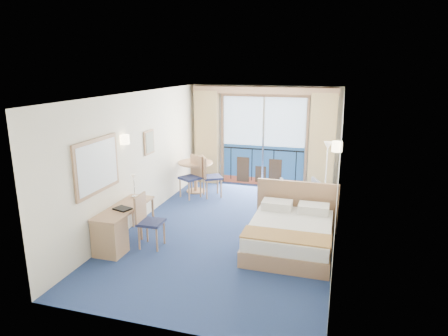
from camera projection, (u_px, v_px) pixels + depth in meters
floor at (231, 229)px, 8.06m from camera, size 6.50×6.50×0.00m
room_walls at (232, 143)px, 7.61m from camera, size 4.04×6.54×2.72m
balcony_door at (263, 144)px, 10.75m from camera, size 2.36×0.03×2.52m
curtain_left at (207, 137)px, 11.01m from camera, size 0.65×0.22×2.55m
curtain_right at (322, 144)px, 10.16m from camera, size 0.65×0.22×2.55m
pelmet at (264, 90)px, 10.28m from camera, size 3.80×0.25×0.18m
mirror at (97, 166)px, 6.81m from camera, size 0.05×1.25×0.95m
wall_print at (149, 142)px, 8.61m from camera, size 0.04×0.42×0.52m
sconce_left at (125, 139)px, 7.57m from camera, size 0.18×0.18×0.18m
sconce_right at (337, 147)px, 6.92m from camera, size 0.18×0.18×0.18m
bed at (291, 233)px, 7.19m from camera, size 1.60×1.90×1.01m
nightstand at (323, 208)px, 8.36m from camera, size 0.46×0.44×0.61m
phone at (324, 193)px, 8.29m from camera, size 0.22×0.19×0.08m
armchair at (301, 197)px, 8.87m from camera, size 1.06×1.08×0.75m
floor_lamp at (327, 157)px, 9.32m from camera, size 0.21×0.21×1.49m
desk at (113, 231)px, 7.02m from camera, size 0.51×1.48×0.69m
desk_chair at (147, 218)px, 7.19m from camera, size 0.45×0.44×0.98m
folder at (122, 209)px, 7.19m from camera, size 0.35×0.30×0.03m
desk_lamp at (134, 181)px, 7.73m from camera, size 0.12×0.12×0.46m
round_table at (196, 169)px, 10.30m from camera, size 0.89×0.89×0.80m
table_chair_a at (209, 174)px, 9.91m from camera, size 0.63×0.62×1.05m
table_chair_b at (193, 174)px, 9.93m from camera, size 0.62×0.62×1.04m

